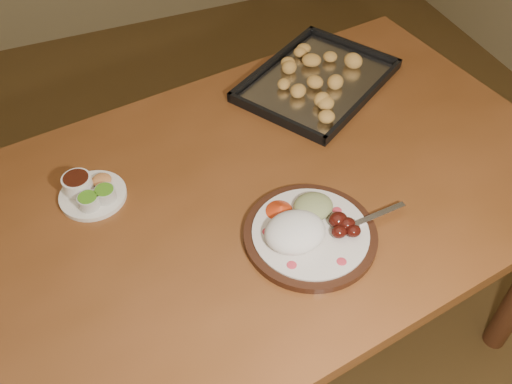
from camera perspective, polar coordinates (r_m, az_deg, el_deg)
name	(u,v)px	position (r m, az deg, el deg)	size (l,w,h in m)	color
ground	(185,339)	(1.96, -7.07, -14.37)	(4.00, 4.00, 0.00)	brown
dining_table	(259,216)	(1.39, 0.27, -2.46)	(1.62, 1.12, 0.75)	brown
dinner_plate	(307,230)	(1.22, 5.13, -3.84)	(0.37, 0.29, 0.07)	black
condiment_saucer	(90,192)	(1.34, -16.28, 0.05)	(0.15, 0.15, 0.05)	white
baking_tray	(317,80)	(1.62, 6.15, 11.10)	(0.52, 0.48, 0.04)	black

